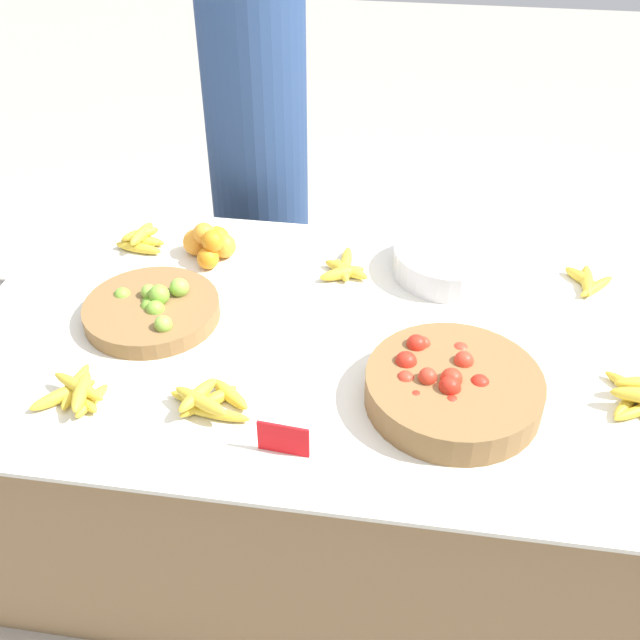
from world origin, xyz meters
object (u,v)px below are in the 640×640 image
(metal_bowl, at_px, (450,261))
(price_sign, at_px, (283,439))
(tomato_basket, at_px, (452,388))
(lime_bowl, at_px, (152,309))
(vendor_person, at_px, (258,155))

(metal_bowl, height_order, price_sign, same)
(tomato_basket, height_order, metal_bowl, tomato_basket)
(price_sign, bearing_deg, lime_bowl, 140.98)
(lime_bowl, height_order, vendor_person, vendor_person)
(metal_bowl, bearing_deg, vendor_person, 141.56)
(metal_bowl, relative_size, price_sign, 2.83)
(vendor_person, bearing_deg, lime_bowl, -96.04)
(vendor_person, bearing_deg, tomato_basket, -57.36)
(metal_bowl, bearing_deg, lime_bowl, -156.38)
(lime_bowl, height_order, price_sign, lime_bowl)
(metal_bowl, height_order, vendor_person, vendor_person)
(tomato_basket, xyz_separation_m, price_sign, (-0.35, -0.22, -0.00))
(lime_bowl, height_order, tomato_basket, tomato_basket)
(lime_bowl, xyz_separation_m, price_sign, (0.43, -0.42, 0.01))
(metal_bowl, xyz_separation_m, price_sign, (-0.34, -0.76, -0.00))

